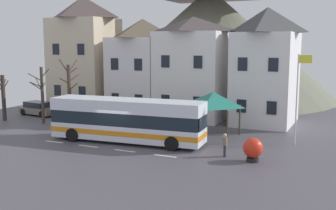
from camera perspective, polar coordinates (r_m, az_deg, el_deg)
ground_plane at (r=29.98m, az=-6.99°, el=-5.39°), size 40.00×60.00×0.07m
townhouse_00 at (r=45.13m, az=-11.47°, el=6.91°), size 6.23×5.44×12.01m
townhouse_01 at (r=42.04m, az=-3.50°, el=5.30°), size 5.14×6.58×9.57m
townhouse_02 at (r=39.14m, az=3.42°, el=5.09°), size 6.26×5.44×9.61m
townhouse_03 at (r=37.79m, az=13.41°, el=5.25°), size 5.02×6.70×10.27m
hilltop_castle at (r=55.72m, az=5.77°, el=9.26°), size 33.20×33.20×22.73m
transit_bus at (r=29.98m, az=-5.70°, el=-2.19°), size 11.58×3.42×3.16m
bus_shelter at (r=31.49m, az=6.28°, el=0.77°), size 3.60×3.60×3.50m
parked_car_00 at (r=40.03m, az=-11.95°, el=-0.91°), size 4.61×2.21×1.46m
parked_car_01 at (r=37.20m, az=-5.27°, el=-1.55°), size 4.29×2.21×1.33m
parked_car_02 at (r=43.34m, az=-17.47°, el=-0.47°), size 4.31×2.30×1.35m
pedestrian_00 at (r=30.21m, az=3.30°, el=-3.34°), size 0.36×0.36×1.59m
pedestrian_01 at (r=26.48m, az=7.87°, el=-5.31°), size 0.32×0.33×1.51m
public_bench at (r=34.50m, az=3.32°, el=-2.63°), size 1.77×0.48×0.87m
flagpole at (r=30.11m, az=17.57°, el=1.67°), size 0.95×0.10×6.43m
harbour_buoy at (r=25.69m, az=11.67°, el=-5.93°), size 1.23×1.23×1.48m
bare_tree_00 at (r=38.57m, az=-17.04°, el=1.50°), size 2.29×1.17×5.07m
bare_tree_01 at (r=41.21m, az=-21.81°, el=1.05°), size 1.28×1.29×4.58m
bare_tree_02 at (r=36.47m, az=-13.47°, el=1.46°), size 1.66×1.36×5.84m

